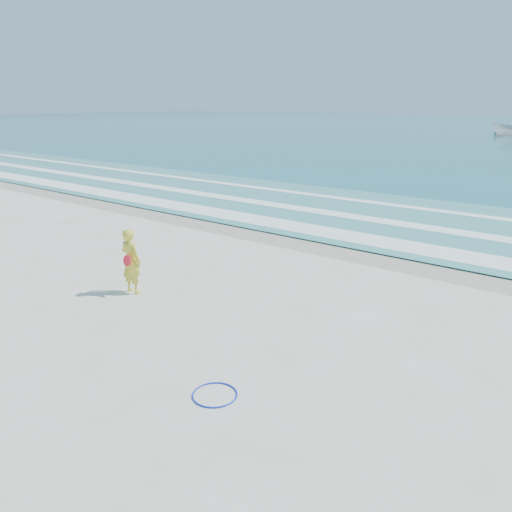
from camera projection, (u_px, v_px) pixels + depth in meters
The scene contains 8 objects.
ground at pixel (112, 353), 9.40m from camera, with size 400.00×400.00×0.00m, color silver.
wet_sand at pixel (344, 248), 16.15m from camera, with size 400.00×2.40×0.00m, color #B2A893.
shallow at pixel (405, 220), 19.89m from camera, with size 400.00×10.00×0.01m, color #59B7AD.
foam_near at pixel (362, 238), 17.11m from camera, with size 400.00×1.40×0.01m, color white.
foam_mid at pixel (397, 223), 19.29m from camera, with size 400.00×0.90×0.01m, color white.
foam_far at pixel (427, 209), 21.76m from camera, with size 400.00×0.60×0.01m, color white.
hoop at pixel (215, 395), 8.02m from camera, with size 0.74×0.74×0.03m, color #0B2ACA.
woman at pixel (131, 261), 12.16m from camera, with size 0.61×0.43×1.63m.
Camera 1 is at (7.37, -4.94, 4.51)m, focal length 35.00 mm.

